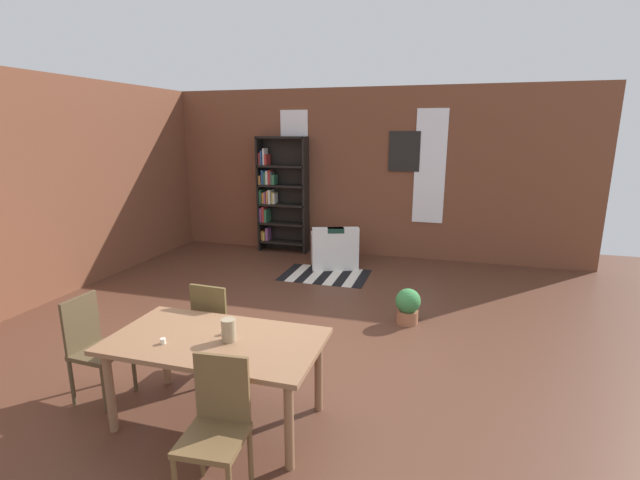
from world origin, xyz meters
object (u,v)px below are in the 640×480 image
at_px(bookshelf_tall, 279,194).
at_px(armchair_white, 334,250).
at_px(dining_chair_far_left, 216,324).
at_px(dining_chair_near_right, 217,424).
at_px(potted_plant_by_shelf, 408,305).
at_px(dining_table, 216,348).
at_px(dining_chair_head_left, 94,344).
at_px(vase_on_table, 229,330).

bearing_deg(bookshelf_tall, armchair_white, -28.35).
xyz_separation_m(bookshelf_tall, armchair_white, (1.31, -0.70, -0.87)).
distance_m(dining_chair_far_left, dining_chair_near_right, 1.59).
bearing_deg(potted_plant_by_shelf, dining_table, -118.55).
distance_m(dining_chair_head_left, armchair_white, 4.70).
xyz_separation_m(dining_chair_far_left, bookshelf_tall, (-1.11, 4.59, 0.63)).
height_order(dining_table, armchair_white, armchair_white).
distance_m(dining_chair_near_right, bookshelf_tall, 6.30).
relative_size(dining_chair_near_right, dining_chair_head_left, 1.00).
relative_size(dining_chair_far_left, bookshelf_tall, 0.42).
relative_size(vase_on_table, dining_chair_head_left, 0.19).
relative_size(dining_chair_near_right, armchair_white, 0.93).
xyz_separation_m(vase_on_table, bookshelf_tall, (-1.62, 5.29, 0.31)).
bearing_deg(dining_chair_head_left, bookshelf_tall, 92.89).
relative_size(dining_chair_far_left, potted_plant_by_shelf, 2.11).
relative_size(dining_table, bookshelf_tall, 0.76).
relative_size(dining_chair_far_left, dining_chair_near_right, 1.00).
xyz_separation_m(dining_table, dining_chair_near_right, (0.38, -0.69, -0.14)).
distance_m(dining_chair_head_left, bookshelf_tall, 5.33).
xyz_separation_m(dining_chair_head_left, armchair_white, (1.04, 4.58, -0.23)).
bearing_deg(bookshelf_tall, dining_chair_head_left, -87.11).
relative_size(dining_chair_head_left, bookshelf_tall, 0.42).
xyz_separation_m(dining_chair_head_left, potted_plant_by_shelf, (2.55, 2.42, -0.28)).
bearing_deg(bookshelf_tall, dining_chair_near_right, -72.57).
distance_m(dining_chair_head_left, potted_plant_by_shelf, 3.53).
bearing_deg(armchair_white, dining_chair_near_right, -83.80).
height_order(dining_chair_head_left, potted_plant_by_shelf, dining_chair_head_left).
bearing_deg(potted_plant_by_shelf, dining_chair_far_left, -134.62).
xyz_separation_m(dining_chair_near_right, bookshelf_tall, (-1.88, 5.98, 0.63)).
distance_m(dining_table, potted_plant_by_shelf, 2.80).
height_order(bookshelf_tall, armchair_white, bookshelf_tall).
bearing_deg(potted_plant_by_shelf, bookshelf_tall, 134.59).
height_order(vase_on_table, potted_plant_by_shelf, vase_on_table).
xyz_separation_m(dining_table, vase_on_table, (0.12, -0.00, 0.18)).
distance_m(vase_on_table, dining_chair_near_right, 0.81).
xyz_separation_m(vase_on_table, armchair_white, (-0.32, 4.58, -0.55)).
distance_m(vase_on_table, dining_chair_head_left, 1.39).
height_order(bookshelf_tall, potted_plant_by_shelf, bookshelf_tall).
bearing_deg(vase_on_table, bookshelf_tall, 107.04).
xyz_separation_m(dining_table, potted_plant_by_shelf, (1.32, 2.43, -0.42)).
relative_size(vase_on_table, potted_plant_by_shelf, 0.41).
bearing_deg(dining_chair_near_right, dining_chair_head_left, 156.59).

